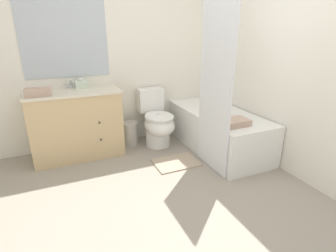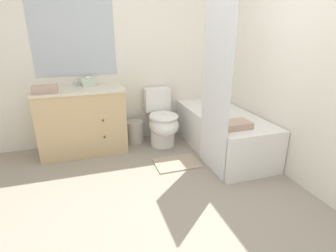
# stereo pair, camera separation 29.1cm
# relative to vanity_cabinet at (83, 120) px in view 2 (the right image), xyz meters

# --- Properties ---
(ground_plane) EXTENTS (14.00, 14.00, 0.00)m
(ground_plane) POSITION_rel_vanity_cabinet_xyz_m (0.77, -1.55, -0.43)
(ground_plane) COLOR gray
(wall_back) EXTENTS (8.00, 0.06, 2.50)m
(wall_back) POSITION_rel_vanity_cabinet_xyz_m (0.77, 0.28, 0.83)
(wall_back) COLOR white
(wall_back) RESTS_ON ground_plane
(wall_right) EXTENTS (0.05, 2.81, 2.50)m
(wall_right) POSITION_rel_vanity_cabinet_xyz_m (2.11, -0.65, 0.82)
(wall_right) COLOR white
(wall_right) RESTS_ON ground_plane
(vanity_cabinet) EXTENTS (1.07, 0.55, 0.83)m
(vanity_cabinet) POSITION_rel_vanity_cabinet_xyz_m (0.00, 0.00, 0.00)
(vanity_cabinet) COLOR tan
(vanity_cabinet) RESTS_ON ground_plane
(sink_faucet) EXTENTS (0.14, 0.12, 0.12)m
(sink_faucet) POSITION_rel_vanity_cabinet_xyz_m (-0.00, 0.18, 0.44)
(sink_faucet) COLOR silver
(sink_faucet) RESTS_ON vanity_cabinet
(toilet) EXTENTS (0.39, 0.67, 0.75)m
(toilet) POSITION_rel_vanity_cabinet_xyz_m (1.02, -0.11, -0.10)
(toilet) COLOR white
(toilet) RESTS_ON ground_plane
(bathtub) EXTENTS (0.70, 1.56, 0.51)m
(bathtub) POSITION_rel_vanity_cabinet_xyz_m (1.72, -0.52, -0.17)
(bathtub) COLOR white
(bathtub) RESTS_ON ground_plane
(shower_curtain) EXTENTS (0.01, 0.59, 1.85)m
(shower_curtain) POSITION_rel_vanity_cabinet_xyz_m (1.35, -0.95, 0.50)
(shower_curtain) COLOR white
(shower_curtain) RESTS_ON ground_plane
(wastebasket) EXTENTS (0.24, 0.24, 0.31)m
(wastebasket) POSITION_rel_vanity_cabinet_xyz_m (0.68, 0.08, -0.27)
(wastebasket) COLOR #B7B2A8
(wastebasket) RESTS_ON ground_plane
(tissue_box) EXTENTS (0.15, 0.13, 0.12)m
(tissue_box) POSITION_rel_vanity_cabinet_xyz_m (0.12, 0.12, 0.46)
(tissue_box) COLOR silver
(tissue_box) RESTS_ON vanity_cabinet
(hand_towel_folded) EXTENTS (0.26, 0.15, 0.09)m
(hand_towel_folded) POSITION_rel_vanity_cabinet_xyz_m (-0.36, -0.14, 0.45)
(hand_towel_folded) COLOR tan
(hand_towel_folded) RESTS_ON vanity_cabinet
(bath_towel_folded) EXTENTS (0.33, 0.22, 0.07)m
(bath_towel_folded) POSITION_rel_vanity_cabinet_xyz_m (1.58, -1.03, 0.12)
(bath_towel_folded) COLOR tan
(bath_towel_folded) RESTS_ON bathtub
(bath_mat) EXTENTS (0.52, 0.37, 0.02)m
(bath_mat) POSITION_rel_vanity_cabinet_xyz_m (1.03, -0.71, -0.42)
(bath_mat) COLOR tan
(bath_mat) RESTS_ON ground_plane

